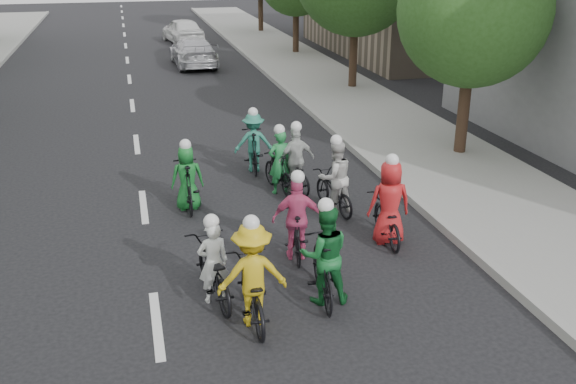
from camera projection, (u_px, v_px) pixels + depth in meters
name	position (u px, v px, depth m)	size (l,w,h in m)	color
ground	(157.00, 325.00, 10.14)	(120.00, 120.00, 0.00)	black
sidewalk_right	(386.00, 124.00, 20.97)	(4.00, 80.00, 0.15)	gray
curb_right	(330.00, 128.00, 20.52)	(0.18, 80.00, 0.18)	#999993
tree_r_0	(474.00, 11.00, 16.66)	(4.00, 4.00, 5.97)	black
cyclist_0	(213.00, 269.00, 10.71)	(0.91, 2.00, 1.58)	black
cyclist_1	(324.00, 262.00, 10.63)	(0.91, 1.89, 1.86)	black
cyclist_2	(252.00, 283.00, 10.02)	(1.11, 1.89, 1.85)	black
cyclist_3	(297.00, 226.00, 12.10)	(1.01, 1.61, 1.78)	black
cyclist_4	(388.00, 211.00, 12.74)	(0.89, 1.77, 1.87)	black
cyclist_5	(279.00, 168.00, 15.33)	(0.75, 1.67, 1.70)	black
cyclist_6	(334.00, 184.00, 14.20)	(0.89, 1.76, 1.80)	black
cyclist_7	(253.00, 146.00, 16.78)	(1.06, 1.83, 1.70)	black
cyclist_8	(296.00, 167.00, 15.42)	(0.98, 1.64, 1.74)	black
cyclist_9	(187.00, 182.00, 14.38)	(0.73, 1.82, 1.64)	black
follow_car_lead	(193.00, 52.00, 30.88)	(1.91, 4.71, 1.37)	silver
follow_car_trail	(183.00, 30.00, 37.97)	(1.73, 4.31, 1.47)	white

